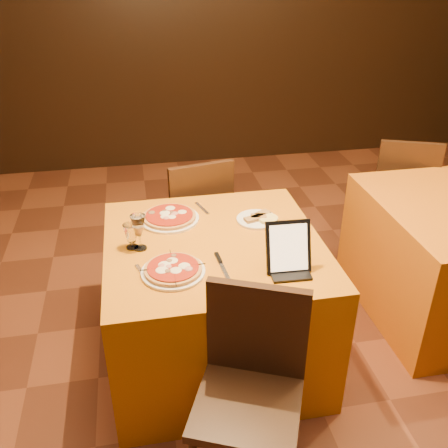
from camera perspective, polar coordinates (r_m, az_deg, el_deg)
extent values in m
cube|color=#5E2D19|center=(2.76, 11.11, -20.28)|extent=(6.00, 7.00, 0.01)
cube|color=black|center=(5.24, -1.80, 21.75)|extent=(6.00, 0.01, 2.80)
cube|color=#C76F0C|center=(2.75, -1.11, -8.76)|extent=(1.10, 1.10, 0.75)
cylinder|color=white|center=(2.31, -5.82, -5.46)|extent=(0.30, 0.30, 0.01)
cylinder|color=#AD4C23|center=(2.30, -5.84, -5.13)|extent=(0.27, 0.27, 0.02)
cylinder|color=white|center=(2.75, -6.24, 0.58)|extent=(0.32, 0.32, 0.01)
cylinder|color=#AD4C23|center=(2.75, -6.26, 0.87)|extent=(0.29, 0.29, 0.02)
cylinder|color=white|center=(2.74, 3.76, 0.52)|extent=(0.22, 0.22, 0.01)
cylinder|color=olive|center=(2.73, 3.77, 0.83)|extent=(0.14, 0.14, 0.02)
cube|color=black|center=(2.29, 7.36, -2.59)|extent=(0.21, 0.11, 0.24)
cube|color=silver|center=(2.33, -0.11, -5.08)|extent=(0.04, 0.25, 0.01)
cube|color=silver|center=(2.33, -9.23, -5.63)|extent=(0.07, 0.16, 0.01)
cube|color=silver|center=(2.86, -2.54, 1.81)|extent=(0.07, 0.16, 0.01)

